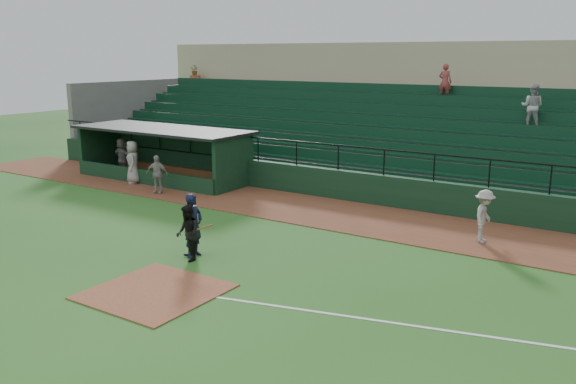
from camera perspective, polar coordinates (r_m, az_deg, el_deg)
The scene contains 12 objects.
ground at distance 16.12m, azimuth -9.93°, elevation -8.20°, with size 90.00×90.00×0.00m, color #285C1E.
warning_track at distance 22.30m, azimuth 4.25°, elevation -2.03°, with size 40.00×4.00×0.03m, color brown.
home_plate_dirt at distance 15.46m, azimuth -12.49°, elevation -9.20°, with size 3.00×3.00×0.03m, color brown.
foul_line at distance 13.57m, azimuth 20.31°, elevation -13.00°, with size 18.00×0.09×0.01m, color white.
stadium_structure at distance 29.44m, azimuth 12.43°, elevation 5.89°, with size 38.00×13.08×6.40m.
dugout at distance 29.05m, azimuth -11.21°, elevation 3.92°, with size 8.90×3.20×2.42m.
batter_at_plate at distance 17.58m, azimuth -8.95°, elevation -3.15°, with size 1.05×0.73×1.87m.
umpire at distance 17.31m, azimuth -9.49°, elevation -3.87°, with size 0.78×0.61×1.61m, color black.
runner at distance 19.59m, azimuth 18.11°, elevation -2.19°, with size 1.07×0.62×1.66m, color #ABA5A0.
dugout_player_a at distance 25.86m, azimuth -12.32°, elevation 1.67°, with size 0.95×0.40×1.62m, color #A39D98.
dugout_player_b at distance 28.11m, azimuth -14.49°, elevation 2.77°, with size 0.95×0.62×1.93m, color #A19D97.
dugout_player_c at distance 30.42m, azimuth -15.41°, elevation 3.34°, with size 1.68×0.53×1.81m, color gray.
Camera 1 is at (10.44, -10.85, 5.75)m, focal length 37.50 mm.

